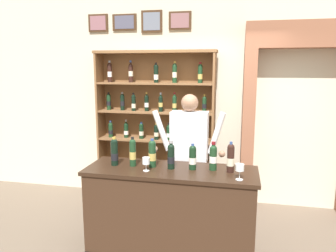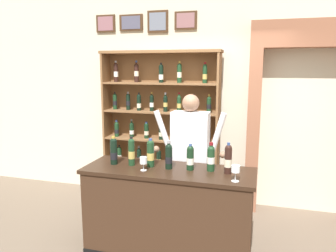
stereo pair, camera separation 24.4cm
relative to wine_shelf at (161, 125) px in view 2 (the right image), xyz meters
The scene contains 14 objects.
back_wall 0.73m from the wine_shelf, 27.79° to the left, with size 12.00×0.19×3.16m.
wine_shelf is the anchor object (origin of this frame).
archway_doorway 2.05m from the wine_shelf, ahead, with size 1.53×0.45×2.62m.
tasting_counter 1.67m from the wine_shelf, 69.70° to the right, with size 1.81×0.63×0.97m.
shopkeeper 1.06m from the wine_shelf, 53.03° to the right, with size 0.91×0.22×1.71m.
tasting_bottle_rosso 1.42m from the wine_shelf, 94.03° to the right, with size 0.08×0.08×0.31m.
tasting_bottle_riserva 1.41m from the wine_shelf, 85.71° to the right, with size 0.07×0.07×0.32m.
tasting_bottle_vin_santo 1.43m from the wine_shelf, 77.01° to the right, with size 0.08×0.08×0.31m.
tasting_bottle_grappa 1.50m from the wine_shelf, 69.44° to the right, with size 0.08×0.08×0.30m.
tasting_bottle_bianco 1.58m from the wine_shelf, 61.37° to the right, with size 0.08×0.08×0.28m.
tasting_bottle_brunello 1.67m from the wine_shelf, 54.53° to the right, with size 0.08×0.08×0.30m.
tasting_bottle_chianti 1.80m from the wine_shelf, 50.48° to the right, with size 0.08×0.08×0.32m.
wine_glass_spare 2.03m from the wine_shelf, 52.46° to the right, with size 0.08×0.08×0.16m.
wine_glass_center 1.57m from the wine_shelf, 79.17° to the right, with size 0.08×0.08×0.14m.
Camera 2 is at (0.92, -3.18, 2.02)m, focal length 35.01 mm.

